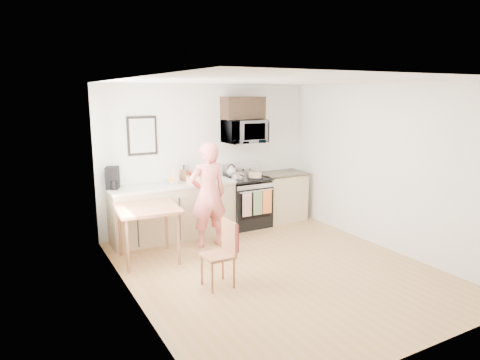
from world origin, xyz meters
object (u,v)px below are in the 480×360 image
microwave (244,131)px  person (208,195)px  chair (226,244)px  range (247,203)px  cake (255,176)px  dining_table (147,213)px

microwave → person: 1.58m
person → chair: (-0.41, -1.43, -0.30)m
range → microwave: (-0.00, 0.10, 1.32)m
chair → cake: size_ratio=2.97×
microwave → person: microwave is taller
microwave → cake: bearing=-66.9°
dining_table → cake: cake is taller
dining_table → cake: bearing=16.0°
dining_table → cake: 2.31m
microwave → person: (-1.07, -0.73, -0.91)m
chair → cake: bearing=49.3°
chair → cake: 2.52m
microwave → dining_table: bearing=-157.5°
range → cake: bearing=-52.7°
person → dining_table: person is taller
person → microwave: bearing=-143.8°
range → chair: bearing=-125.7°
microwave → chair: bearing=-124.4°
range → chair: (-1.48, -2.06, 0.12)m
microwave → cake: 0.83m
microwave → cake: size_ratio=2.63×
dining_table → chair: (0.63, -1.29, -0.17)m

